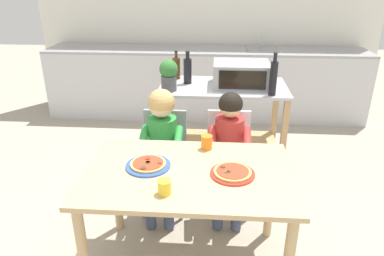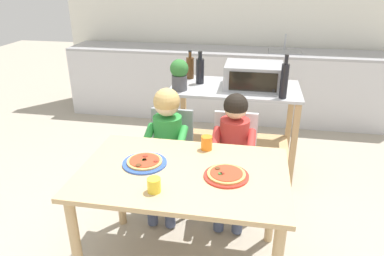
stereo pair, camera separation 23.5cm
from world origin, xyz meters
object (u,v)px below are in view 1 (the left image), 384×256
Objects in this scene: pizza_plate_blue_rimmed at (148,165)px; drinking_cup_orange at (207,142)px; toaster_oven at (241,74)px; kitchen_island_cart at (222,115)px; dining_table at (189,186)px; bottle_clear_vinegar at (188,70)px; bottle_slim_sauce at (176,68)px; dining_chair_left at (164,154)px; child_in_red_shirt at (229,143)px; pizza_plate_red_rimmed at (232,173)px; potted_herb_plant at (169,74)px; bottle_squat_spirits at (273,77)px; drinking_cup_yellow at (164,187)px; dining_chair_right at (228,155)px; child_in_green_shirt at (161,138)px.

drinking_cup_orange is (0.35, 0.27, 0.03)m from pizza_plate_blue_rimmed.
drinking_cup_orange is at bearing -105.45° from toaster_oven.
dining_table is (-0.21, -1.27, 0.03)m from kitchen_island_cart.
bottle_clear_vinegar is (-0.48, 0.04, 0.02)m from toaster_oven.
bottle_slim_sauce is 0.33× the size of dining_chair_left.
child_in_red_shirt is (0.26, 0.58, 0.02)m from dining_table.
kitchen_island_cart is at bearing -24.06° from bottle_slim_sauce.
dining_chair_left reaches higher than pizza_plate_red_rimmed.
potted_herb_plant is at bearing -163.20° from toaster_oven.
pizza_plate_blue_rimmed and pizza_plate_red_rimmed have the same top height.
toaster_oven is 1.39× the size of bottle_squat_spirits.
kitchen_island_cart is 14.17× the size of drinking_cup_yellow.
dining_chair_right is 0.88m from pizza_plate_blue_rimmed.
pizza_plate_blue_rimmed is 1.05× the size of pizza_plate_red_rimmed.
potted_herb_plant is 0.85m from dining_chair_right.
pizza_plate_red_rimmed is (0.49, -1.49, -0.24)m from bottle_slim_sauce.
dining_table is 0.29m from pizza_plate_red_rimmed.
drinking_cup_orange is at bearing -65.94° from potted_herb_plant.
drinking_cup_orange is (0.35, -0.79, -0.24)m from potted_herb_plant.
drinking_cup_yellow is at bearing -85.90° from bottle_slim_sauce.
bottle_squat_spirits is at bearing 59.24° from dining_table.
bottle_squat_spirits is at bearing 71.45° from pizza_plate_red_rimmed.
pizza_plate_red_rimmed is (0.26, -0.02, 0.12)m from dining_table.
bottle_clear_vinegar is at bearing 83.89° from pizza_plate_blue_rimmed.
child_in_red_shirt is (0.00, -0.12, 0.17)m from dining_chair_right.
dining_chair_left is 0.79× the size of child_in_green_shirt.
drinking_cup_yellow is (-0.11, -0.24, 0.15)m from dining_table.
bottle_squat_spirits is at bearing 42.60° from dining_chair_right.
child_in_green_shirt reaches higher than kitchen_island_cart.
child_in_green_shirt is 0.54m from pizza_plate_blue_rimmed.
bottle_squat_spirits is at bearing -30.65° from kitchen_island_cart.
kitchen_island_cart reaches higher than pizza_plate_red_rimmed.
bottle_slim_sauce is at bearing 98.97° from dining_table.
toaster_oven is (0.15, 0.01, 0.39)m from kitchen_island_cart.
drinking_cup_yellow is at bearing -107.41° from toaster_oven.
kitchen_island_cart is at bearing 69.32° from pizza_plate_blue_rimmed.
child_in_green_shirt is at bearing 130.89° from pizza_plate_red_rimmed.
kitchen_island_cart is at bearing 83.13° from drinking_cup_orange.
child_in_green_shirt is at bearing -123.54° from kitchen_island_cart.
potted_herb_plant is (-0.87, 0.06, -0.01)m from bottle_squat_spirits.
pizza_plate_red_rimmed is (0.37, -1.35, -0.26)m from bottle_clear_vinegar.
toaster_oven reaches higher than dining_chair_left.
dining_table is 0.62m from child_in_green_shirt.
toaster_oven reaches higher than pizza_plate_blue_rimmed.
child_in_green_shirt reaches higher than drinking_cup_orange.
drinking_cup_orange is (-0.27, -0.98, -0.21)m from toaster_oven.
bottle_clear_vinegar is 0.36× the size of dining_chair_left.
child_in_red_shirt is at bearing 65.86° from drinking_cup_yellow.
dining_table is at bearing -69.96° from dining_chair_left.
bottle_slim_sauce reaches higher than dining_table.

